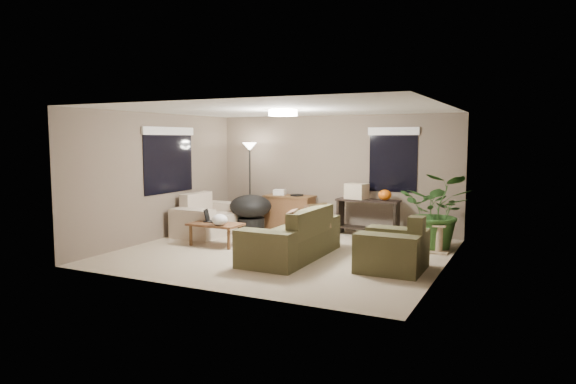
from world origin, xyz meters
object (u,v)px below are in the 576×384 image
at_px(armchair, 393,251).
at_px(papasan_chair, 251,210).
at_px(desk, 290,212).
at_px(main_sofa, 293,240).
at_px(cat_scratching_post, 439,241).
at_px(houseplant, 437,219).
at_px(coffee_table, 215,227).
at_px(loveseat, 208,220).
at_px(console_table, 368,214).
at_px(floor_lamp, 250,156).

relative_size(armchair, papasan_chair, 0.87).
bearing_deg(desk, main_sofa, -62.87).
bearing_deg(cat_scratching_post, houseplant, 107.11).
bearing_deg(desk, papasan_chair, -134.76).
distance_m(coffee_table, papasan_chair, 1.56).
bearing_deg(loveseat, desk, 43.48).
bearing_deg(cat_scratching_post, coffee_table, -163.16).
bearing_deg(console_table, floor_lamp, -176.80).
distance_m(loveseat, coffee_table, 1.25).
relative_size(main_sofa, houseplant, 1.58).
distance_m(main_sofa, coffee_table, 1.75).
distance_m(main_sofa, armchair, 1.73).
distance_m(console_table, houseplant, 1.69).
height_order(desk, floor_lamp, floor_lamp).
distance_m(floor_lamp, houseplant, 4.41).
relative_size(console_table, houseplant, 0.93).
relative_size(desk, houseplant, 0.79).
relative_size(console_table, cat_scratching_post, 2.60).
bearing_deg(houseplant, armchair, -100.34).
distance_m(armchair, cat_scratching_post, 1.57).
distance_m(main_sofa, floor_lamp, 3.44).
bearing_deg(floor_lamp, houseplant, -7.71).
bearing_deg(main_sofa, papasan_chair, 136.27).
distance_m(console_table, cat_scratching_post, 1.94).
bearing_deg(main_sofa, armchair, -2.98).
height_order(coffee_table, floor_lamp, floor_lamp).
xyz_separation_m(loveseat, floor_lamp, (0.36, 1.12, 1.30)).
bearing_deg(main_sofa, cat_scratching_post, 33.28).
bearing_deg(console_table, papasan_chair, -164.47).
relative_size(coffee_table, houseplant, 0.72).
height_order(papasan_chair, cat_scratching_post, papasan_chair).
relative_size(loveseat, papasan_chair, 1.40).
xyz_separation_m(coffee_table, console_table, (2.27, 2.22, 0.08)).
distance_m(armchair, coffee_table, 3.47).
bearing_deg(cat_scratching_post, armchair, -105.99).
bearing_deg(armchair, houseplant, 79.66).
bearing_deg(floor_lamp, cat_scratching_post, -11.63).
height_order(armchair, console_table, armchair).
xyz_separation_m(loveseat, armchair, (4.27, -1.28, 0.00)).
xyz_separation_m(main_sofa, coffee_table, (-1.73, 0.24, 0.06)).
bearing_deg(cat_scratching_post, floor_lamp, 168.37).
xyz_separation_m(coffee_table, papasan_chair, (-0.14, 1.55, 0.11)).
relative_size(papasan_chair, houseplant, 0.82).
xyz_separation_m(armchair, console_table, (-1.19, 2.55, 0.14)).
relative_size(coffee_table, papasan_chair, 0.87).
xyz_separation_m(loveseat, cat_scratching_post, (4.71, 0.23, -0.08)).
distance_m(loveseat, desk, 1.80).
xyz_separation_m(houseplant, cat_scratching_post, (0.10, -0.32, -0.33)).
height_order(coffee_table, houseplant, houseplant).
height_order(desk, cat_scratching_post, desk).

